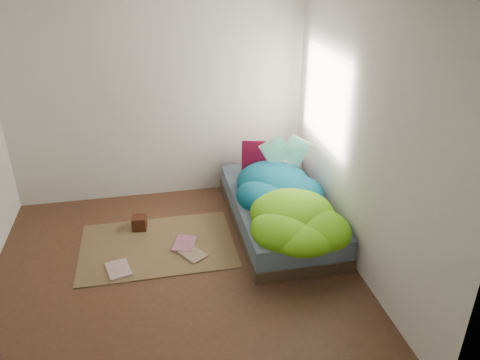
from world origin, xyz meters
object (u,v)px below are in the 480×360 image
Objects in this scene: pillow_magenta at (259,158)px; bed at (278,211)px; open_book at (286,143)px; floor_book_a at (107,272)px; floor_book_b at (174,243)px; wooden_box at (139,223)px.

bed is at bearing -69.04° from pillow_magenta.
open_book is at bearing -29.70° from pillow_magenta.
pillow_magenta is 0.86× the size of open_book.
floor_book_a is 0.77m from floor_book_b.
pillow_magenta is 1.42× the size of floor_book_a.
bed is 13.27× the size of wooden_box.
floor_book_a is at bearing -132.45° from pillow_magenta.
bed is 4.14× the size of open_book.
bed is at bearing 27.31° from floor_book_b.
open_book reaches higher than wooden_box.
wooden_box is at bearing 172.77° from bed.
floor_book_b is at bearing -47.42° from wooden_box.
wooden_box is at bearing 150.92° from floor_book_b.
bed reaches higher than wooden_box.
pillow_magenta is (-0.08, 0.64, 0.38)m from bed.
wooden_box reaches higher than floor_book_b.
floor_book_b is (-1.19, -0.19, -0.14)m from bed.
floor_book_a is 1.00× the size of floor_book_b.
pillow_magenta reaches higher than floor_book_b.
bed is at bearing -7.23° from wooden_box.
floor_book_a is (-0.32, -0.75, -0.06)m from wooden_box.
floor_book_a is at bearing -113.08° from wooden_box.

